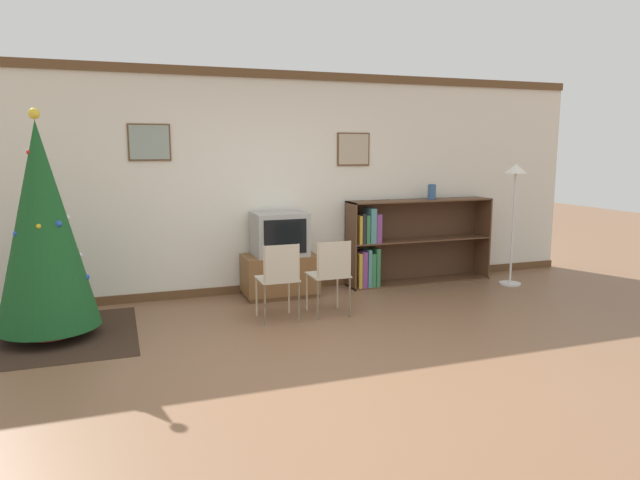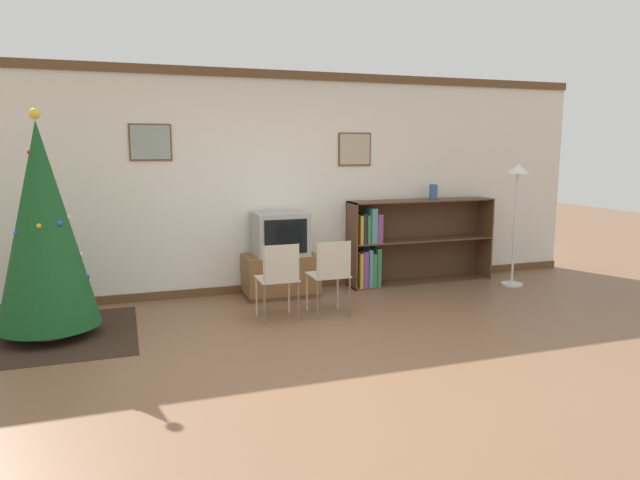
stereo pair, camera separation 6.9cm
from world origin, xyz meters
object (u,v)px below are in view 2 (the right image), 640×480
(folding_chair_left, at_px, (279,277))
(bookshelf, at_px, (398,244))
(standing_lamp, at_px, (517,193))
(christmas_tree, at_px, (43,226))
(television, at_px, (280,234))
(folding_chair_right, at_px, (331,273))
(vase, at_px, (433,192))
(tv_console, at_px, (281,275))

(folding_chair_left, distance_m, bookshelf, 2.21)
(folding_chair_left, distance_m, standing_lamp, 3.42)
(bookshelf, bearing_deg, christmas_tree, -168.18)
(christmas_tree, height_order, television, christmas_tree)
(folding_chair_left, xyz_separation_m, standing_lamp, (3.30, 0.54, 0.74))
(television, distance_m, folding_chair_right, 1.07)
(bookshelf, xyz_separation_m, standing_lamp, (1.38, -0.57, 0.68))
(folding_chair_right, bearing_deg, television, 105.94)
(television, xyz_separation_m, vase, (2.12, 0.09, 0.44))
(vase, bearing_deg, bookshelf, 177.46)
(television, height_order, folding_chair_left, television)
(christmas_tree, distance_m, folding_chair_left, 2.28)
(christmas_tree, relative_size, television, 3.41)
(folding_chair_right, relative_size, bookshelf, 0.41)
(television, relative_size, standing_lamp, 0.39)
(christmas_tree, distance_m, television, 2.60)
(vase, bearing_deg, television, -177.58)
(tv_console, relative_size, vase, 4.34)
(tv_console, height_order, bookshelf, bookshelf)
(standing_lamp, bearing_deg, bookshelf, 157.76)
(television, bearing_deg, bookshelf, 3.90)
(tv_console, bearing_deg, folding_chair_right, -74.10)
(folding_chair_left, relative_size, vase, 4.06)
(standing_lamp, bearing_deg, tv_console, 171.38)
(tv_console, bearing_deg, folding_chair_left, -105.90)
(vase, bearing_deg, folding_chair_right, -149.52)
(christmas_tree, height_order, folding_chair_right, christmas_tree)
(tv_console, xyz_separation_m, folding_chair_left, (-0.28, -0.99, 0.22))
(folding_chair_left, distance_m, folding_chair_right, 0.57)
(bookshelf, bearing_deg, folding_chair_left, -150.06)
(tv_console, relative_size, television, 1.41)
(folding_chair_left, xyz_separation_m, folding_chair_right, (0.57, 0.00, 0.00))
(television, relative_size, bookshelf, 0.31)
(christmas_tree, relative_size, tv_console, 2.43)
(television, distance_m, bookshelf, 1.65)
(tv_console, bearing_deg, standing_lamp, -8.62)
(tv_console, bearing_deg, christmas_tree, -163.12)
(bookshelf, height_order, standing_lamp, standing_lamp)
(folding_chair_left, bearing_deg, folding_chair_right, 0.00)
(christmas_tree, distance_m, tv_console, 2.70)
(folding_chair_right, bearing_deg, bookshelf, 39.28)
(christmas_tree, bearing_deg, tv_console, 16.88)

